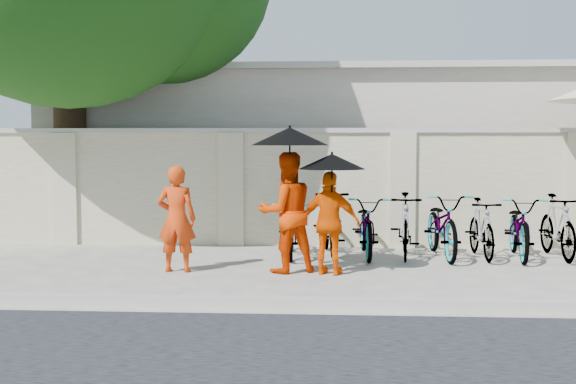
{
  "coord_description": "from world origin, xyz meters",
  "views": [
    {
      "loc": [
        0.8,
        -9.56,
        1.84
      ],
      "look_at": [
        0.13,
        1.05,
        1.1
      ],
      "focal_mm": 45.0,
      "sensor_mm": 36.0,
      "label": 1
    }
  ],
  "objects": [
    {
      "name": "monk_left",
      "position": [
        -1.41,
        0.45,
        0.76
      ],
      "size": [
        0.56,
        0.37,
        1.51
      ],
      "primitive_type": "imported",
      "rotation": [
        0.0,
        0.0,
        3.13
      ],
      "color": "red",
      "rests_on": "ground"
    },
    {
      "name": "bike_5",
      "position": [
        3.14,
        1.92,
        0.47
      ],
      "size": [
        0.5,
        1.59,
        0.95
      ],
      "primitive_type": "imported",
      "rotation": [
        0.0,
        0.0,
        0.03
      ],
      "color": "#949496",
      "rests_on": "ground"
    },
    {
      "name": "bike_6",
      "position": [
        3.73,
        1.92,
        0.5
      ],
      "size": [
        0.87,
        1.95,
        0.99
      ],
      "primitive_type": "imported",
      "rotation": [
        0.0,
        0.0,
        -0.11
      ],
      "color": "#949496",
      "rests_on": "ground"
    },
    {
      "name": "bike_4",
      "position": [
        2.54,
        1.96,
        0.52
      ],
      "size": [
        0.82,
        2.01,
        1.04
      ],
      "primitive_type": "imported",
      "rotation": [
        0.0,
        0.0,
        0.07
      ],
      "color": "#949496",
      "rests_on": "ground"
    },
    {
      "name": "parasol_center",
      "position": [
        0.19,
        0.44,
        1.92
      ],
      "size": [
        1.09,
        1.09,
        1.08
      ],
      "color": "black",
      "rests_on": "ground"
    },
    {
      "name": "bike_1",
      "position": [
        0.74,
        2.05,
        0.55
      ],
      "size": [
        0.71,
        1.88,
        1.11
      ],
      "primitive_type": "imported",
      "rotation": [
        0.0,
        0.0,
        0.1
      ],
      "color": "#949496",
      "rests_on": "ground"
    },
    {
      "name": "monk_right",
      "position": [
        0.76,
        0.37,
        0.72
      ],
      "size": [
        0.91,
        0.57,
        1.44
      ],
      "primitive_type": "imported",
      "rotation": [
        0.0,
        0.0,
        2.86
      ],
      "color": "#EE4E00",
      "rests_on": "ground"
    },
    {
      "name": "bike_3",
      "position": [
        1.94,
        1.9,
        0.51
      ],
      "size": [
        0.62,
        1.75,
        1.03
      ],
      "primitive_type": "imported",
      "rotation": [
        0.0,
        0.0,
        -0.08
      ],
      "color": "#949496",
      "rests_on": "ground"
    },
    {
      "name": "ground",
      "position": [
        0.0,
        0.0,
        0.0
      ],
      "size": [
        80.0,
        80.0,
        0.0
      ],
      "primitive_type": "plane",
      "color": "#BDB6A2"
    },
    {
      "name": "bike_0",
      "position": [
        0.15,
        1.9,
        0.45
      ],
      "size": [
        0.68,
        1.74,
        0.9
      ],
      "primitive_type": "imported",
      "rotation": [
        0.0,
        0.0,
        0.05
      ],
      "color": "#949496",
      "rests_on": "ground"
    },
    {
      "name": "monk_center",
      "position": [
        0.14,
        0.52,
        0.85
      ],
      "size": [
        1.01,
        0.92,
        1.7
      ],
      "primitive_type": "imported",
      "rotation": [
        0.0,
        0.0,
        3.55
      ],
      "color": "#DB3100",
      "rests_on": "ground"
    },
    {
      "name": "compound_wall",
      "position": [
        1.0,
        3.2,
        1.0
      ],
      "size": [
        20.0,
        0.3,
        2.0
      ],
      "primitive_type": "cube",
      "color": "beige",
      "rests_on": "ground"
    },
    {
      "name": "bike_2",
      "position": [
        1.34,
        1.98,
        0.49
      ],
      "size": [
        0.71,
        1.89,
        0.98
      ],
      "primitive_type": "imported",
      "rotation": [
        0.0,
        0.0,
        0.03
      ],
      "color": "#949496",
      "rests_on": "ground"
    },
    {
      "name": "bike_7",
      "position": [
        4.33,
        1.99,
        0.51
      ],
      "size": [
        0.51,
        1.7,
        1.01
      ],
      "primitive_type": "imported",
      "rotation": [
        0.0,
        0.0,
        0.02
      ],
      "color": "#949496",
      "rests_on": "ground"
    },
    {
      "name": "building_behind",
      "position": [
        2.0,
        7.0,
        1.6
      ],
      "size": [
        14.0,
        6.0,
        3.2
      ],
      "primitive_type": "cube",
      "color": "beige",
      "rests_on": "ground"
    },
    {
      "name": "kerb",
      "position": [
        0.0,
        -1.7,
        0.06
      ],
      "size": [
        40.0,
        0.16,
        0.12
      ],
      "primitive_type": "cube",
      "color": "#A5A599",
      "rests_on": "ground"
    },
    {
      "name": "parasol_right",
      "position": [
        0.78,
        0.29,
        1.57
      ],
      "size": [
        0.92,
        0.92,
        0.86
      ],
      "color": "black",
      "rests_on": "ground"
    }
  ]
}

